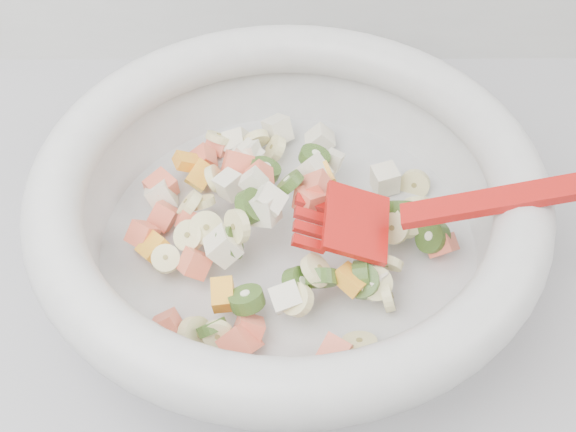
{
  "coord_description": "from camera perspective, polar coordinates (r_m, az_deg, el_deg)",
  "views": [
    {
      "loc": [
        0.01,
        1.07,
        1.37
      ],
      "look_at": [
        0.01,
        1.45,
        0.95
      ],
      "focal_mm": 45.0,
      "sensor_mm": 36.0,
      "label": 1
    }
  ],
  "objects": [
    {
      "name": "mixing_bowl",
      "position": [
        0.56,
        0.01,
        0.81
      ],
      "size": [
        0.47,
        0.39,
        0.14
      ],
      "color": "silver",
      "rests_on": "counter"
    }
  ]
}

